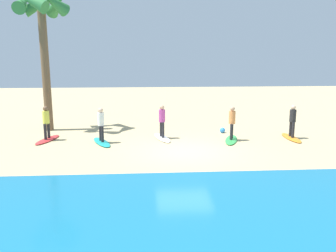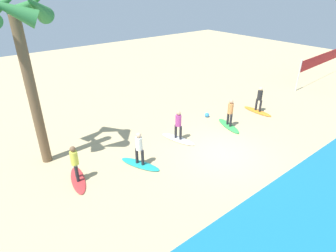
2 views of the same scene
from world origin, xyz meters
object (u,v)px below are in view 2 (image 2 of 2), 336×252
palm_tree (17,29)px  beach_ball (207,115)px  surfboard_green (229,126)px  surfboard_white (178,139)px  surfer_green (230,111)px  surfboard_teal (140,164)px  volleyball_net (324,59)px  surfer_red (75,161)px  surfer_teal (139,146)px  surfboard_orange (257,111)px  surfer_white (178,123)px  surfer_orange (260,97)px  surfboard_red (78,180)px

palm_tree → beach_ball: palm_tree is taller
surfboard_green → surfboard_white: 3.49m
surfer_green → surfboard_teal: (6.39, 0.04, -0.99)m
surfer_green → beach_ball: bearing=-88.3°
surfer_green → volleyball_net: size_ratio=0.18×
surfer_green → surfer_red: bearing=-4.2°
surfboard_teal → surfer_teal: bearing=-22.5°
surfer_green → palm_tree: 11.35m
beach_ball → surfer_green: bearing=91.7°
surfboard_green → surfer_green: 0.99m
surfboard_orange → volleyball_net: (-10.39, -0.89, 1.74)m
surfer_white → beach_ball: size_ratio=5.67×
surfer_orange → palm_tree: palm_tree is taller
volleyball_net → surfer_red: bearing=1.1°
surfer_teal → surfboard_green: bearing=-179.6°
surfer_orange → volleyball_net: volleyball_net is taller
beach_ball → surfer_orange: bearing=154.3°
surfboard_teal → beach_ball: size_ratio=7.27×
surfboard_teal → beach_ball: bearing=83.4°
surfer_orange → surfer_teal: 9.56m
surfboard_green → palm_tree: bearing=-89.7°
surfboard_white → surfboard_green: bearing=64.5°
surfboard_orange → surfboard_red: 12.33m
surfboard_orange → surfboard_teal: size_ratio=1.00×
surfer_white → surfer_orange: bearing=176.1°
surfboard_green → surfboard_white: bearing=-83.0°
surfer_white → beach_ball: (-3.37, -1.09, -0.89)m
surfboard_orange → surfboard_white: same height
surfer_orange → surfer_red: size_ratio=1.00×
surfer_white → surfer_teal: same height
surfboard_green → surfer_teal: (6.39, 0.04, 0.99)m
surfer_white → volleyball_net: (-16.98, -0.44, 0.75)m
surfboard_orange → surfboard_teal: 9.56m
surfboard_red → volleyball_net: size_ratio=0.23×
surfboard_green → beach_ball: size_ratio=7.27×
surfer_orange → surfer_teal: bearing=1.6°
volleyball_net → beach_ball: volleyball_net is taller
surfboard_green → surfboard_red: size_ratio=1.00×
surfer_teal → surfer_red: size_ratio=1.00×
surfer_green → surfboard_white: size_ratio=0.78×
surfboard_orange → surfboard_white: 6.60m
surfboard_white → surfer_red: size_ratio=1.28×
surfboard_red → beach_ball: bearing=111.5°
volleyball_net → surfer_orange: bearing=4.9°
surfboard_orange → volleyball_net: 10.57m
surfer_white → surfboard_red: 5.82m
surfer_green → beach_ball: (0.05, -1.77, -0.89)m
surfer_green → surfer_white: same height
surfer_teal → beach_ball: surfer_teal is taller
surfboard_red → beach_ball: (-9.10, -1.10, 0.10)m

